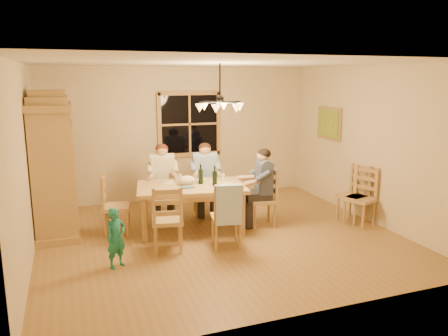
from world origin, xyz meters
name	(u,v)px	position (x,y,z in m)	size (l,w,h in m)	color
floor	(220,237)	(0.00, 0.00, 0.00)	(5.50, 5.50, 0.00)	olive
ceiling	(220,63)	(0.00, 0.00, 2.70)	(5.50, 5.00, 0.02)	white
wall_back	(180,134)	(0.00, 2.50, 1.35)	(5.50, 0.02, 2.70)	beige
wall_left	(24,165)	(-2.75, 0.00, 1.35)	(0.02, 5.00, 2.70)	beige
wall_right	(369,144)	(2.75, 0.00, 1.35)	(0.02, 5.00, 2.70)	beige
window	(190,124)	(0.20, 2.47, 1.55)	(1.30, 0.06, 1.30)	black
painting	(329,123)	(2.71, 1.20, 1.60)	(0.06, 0.78, 0.64)	#A48147
chandelier	(220,106)	(0.00, 0.00, 2.08)	(0.77, 0.68, 0.71)	black
armoire	(54,169)	(-2.42, 1.10, 1.06)	(0.66, 1.40, 2.30)	#A48147
dining_table	(191,191)	(-0.33, 0.49, 0.66)	(1.90, 1.35, 0.76)	tan
chair_far_left	(163,200)	(-0.62, 1.37, 0.30)	(0.51, 0.49, 0.99)	tan
chair_far_right	(205,198)	(0.14, 1.24, 0.30)	(0.51, 0.49, 0.99)	tan
chair_near_left	(168,230)	(-0.90, -0.25, 0.30)	(0.51, 0.49, 0.99)	tan
chair_near_right	(226,227)	(-0.04, -0.40, 0.30)	(0.51, 0.49, 0.99)	tan
chair_end_left	(117,216)	(-1.52, 0.70, 0.30)	(0.49, 0.51, 0.99)	tan
chair_end_right	(262,208)	(0.86, 0.28, 0.30)	(0.49, 0.51, 0.99)	tan
adult_woman	(162,171)	(-0.62, 1.37, 0.84)	(0.45, 0.48, 0.87)	beige
adult_plaid_man	(205,170)	(0.14, 1.24, 0.84)	(0.45, 0.48, 0.87)	#375B98
adult_slate_man	(263,178)	(0.86, 0.28, 0.84)	(0.48, 0.45, 0.87)	#3F4865
towel	(229,205)	(-0.08, -0.58, 0.70)	(0.38, 0.10, 0.58)	#A5C2E0
wine_bottle_a	(201,174)	(-0.15, 0.54, 0.93)	(0.08, 0.08, 0.33)	black
wine_bottle_b	(215,176)	(0.02, 0.32, 0.93)	(0.08, 0.08, 0.33)	black
plate_woman	(166,182)	(-0.68, 0.85, 0.77)	(0.26, 0.26, 0.02)	white
plate_plaid	(205,181)	(-0.04, 0.69, 0.77)	(0.26, 0.26, 0.02)	white
plate_slate	(226,184)	(0.23, 0.37, 0.77)	(0.26, 0.26, 0.02)	white
wine_glass_a	(180,179)	(-0.46, 0.73, 0.83)	(0.06, 0.06, 0.14)	silver
wine_glass_b	(223,178)	(0.24, 0.54, 0.83)	(0.06, 0.06, 0.14)	silver
cap	(227,186)	(0.14, 0.07, 0.82)	(0.20, 0.20, 0.11)	tan
napkin	(188,187)	(-0.43, 0.33, 0.78)	(0.18, 0.14, 0.03)	slate
cloth_bundle	(187,180)	(-0.39, 0.54, 0.84)	(0.28, 0.22, 0.15)	beige
child	(116,238)	(-1.67, -0.59, 0.41)	(0.30, 0.20, 0.82)	#1B7C72
chair_spare_front	(353,205)	(2.45, -0.05, 0.30)	(0.53, 0.54, 0.99)	tan
chair_spare_back	(359,207)	(2.45, -0.24, 0.30)	(0.56, 0.57, 0.99)	tan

